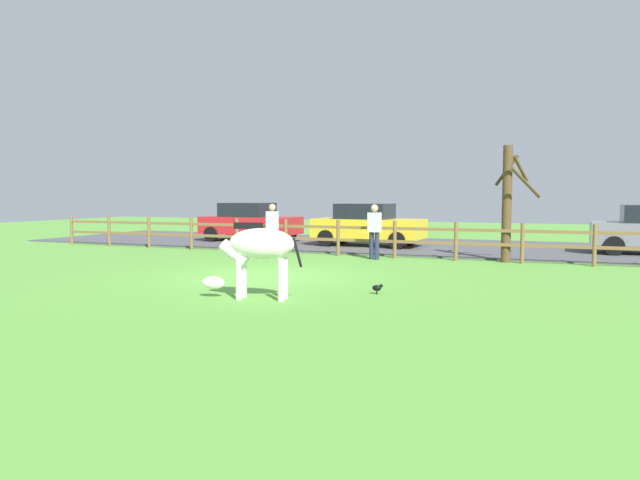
% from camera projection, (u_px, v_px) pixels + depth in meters
% --- Properties ---
extents(ground_plane, '(60.00, 60.00, 0.00)m').
position_uv_depth(ground_plane, '(265.00, 276.00, 13.76)').
color(ground_plane, '#549338').
extents(parking_asphalt, '(28.00, 7.40, 0.05)m').
position_uv_depth(parking_asphalt, '(377.00, 245.00, 22.34)').
color(parking_asphalt, '#47474C').
rests_on(parking_asphalt, ground_plane).
extents(paddock_fence, '(22.11, 0.11, 1.14)m').
position_uv_depth(paddock_fence, '(338.00, 235.00, 18.32)').
color(paddock_fence, brown).
rests_on(paddock_fence, ground_plane).
extents(bare_tree, '(1.28, 1.28, 3.32)m').
position_uv_depth(bare_tree, '(508.00, 201.00, 16.45)').
color(bare_tree, '#513A23').
rests_on(bare_tree, ground_plane).
extents(zebra, '(1.92, 0.69, 1.41)m').
position_uv_depth(zebra, '(257.00, 249.00, 10.61)').
color(zebra, white).
rests_on(zebra, ground_plane).
extents(crow_on_grass, '(0.21, 0.10, 0.20)m').
position_uv_depth(crow_on_grass, '(377.00, 288.00, 11.22)').
color(crow_on_grass, black).
rests_on(crow_on_grass, ground_plane).
extents(parked_car_red, '(4.01, 1.89, 1.56)m').
position_uv_depth(parked_car_red, '(250.00, 222.00, 23.70)').
color(parked_car_red, red).
rests_on(parked_car_red, parking_asphalt).
extents(parked_car_yellow, '(4.07, 2.02, 1.56)m').
position_uv_depth(parked_car_yellow, '(368.00, 224.00, 21.42)').
color(parked_car_yellow, yellow).
rests_on(parked_car_yellow, parking_asphalt).
extents(visitor_left_of_tree, '(0.39, 0.27, 1.64)m').
position_uv_depth(visitor_left_of_tree, '(272.00, 227.00, 18.52)').
color(visitor_left_of_tree, '#232847').
rests_on(visitor_left_of_tree, ground_plane).
extents(visitor_right_of_tree, '(0.40, 0.29, 1.64)m').
position_uv_depth(visitor_right_of_tree, '(374.00, 229.00, 17.28)').
color(visitor_right_of_tree, '#232847').
rests_on(visitor_right_of_tree, ground_plane).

